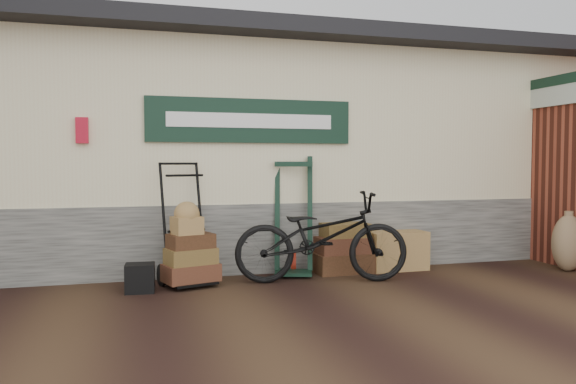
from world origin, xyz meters
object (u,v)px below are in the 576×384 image
(porter_trolley, at_px, (185,222))
(wicker_hamper, at_px, (394,250))
(suitcase_stack, at_px, (342,247))
(black_trunk, at_px, (140,278))
(bicycle, at_px, (322,232))
(green_barrow, at_px, (294,216))

(porter_trolley, distance_m, wicker_hamper, 2.84)
(suitcase_stack, xyz_separation_m, black_trunk, (-2.56, -0.45, -0.17))
(black_trunk, bearing_deg, porter_trolley, 27.65)
(suitcase_stack, bearing_deg, bicycle, -132.91)
(porter_trolley, xyz_separation_m, green_barrow, (1.38, 0.21, 0.02))
(porter_trolley, bearing_deg, bicycle, -28.33)
(porter_trolley, xyz_separation_m, black_trunk, (-0.52, -0.27, -0.57))
(porter_trolley, height_order, black_trunk, porter_trolley)
(green_barrow, height_order, suitcase_stack, green_barrow)
(suitcase_stack, height_order, black_trunk, suitcase_stack)
(suitcase_stack, height_order, bicycle, bicycle)
(wicker_hamper, bearing_deg, bicycle, -156.48)
(green_barrow, height_order, black_trunk, green_barrow)
(green_barrow, distance_m, suitcase_stack, 0.78)
(wicker_hamper, height_order, bicycle, bicycle)
(porter_trolley, distance_m, black_trunk, 0.82)
(suitcase_stack, bearing_deg, wicker_hamper, 2.74)
(porter_trolley, relative_size, wicker_hamper, 1.86)
(wicker_hamper, distance_m, bicycle, 1.37)
(black_trunk, xyz_separation_m, bicycle, (2.10, -0.05, 0.44))
(porter_trolley, height_order, wicker_hamper, porter_trolley)
(bicycle, bearing_deg, green_barrow, 30.87)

